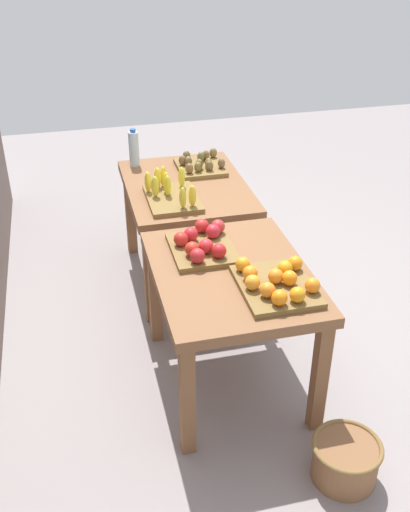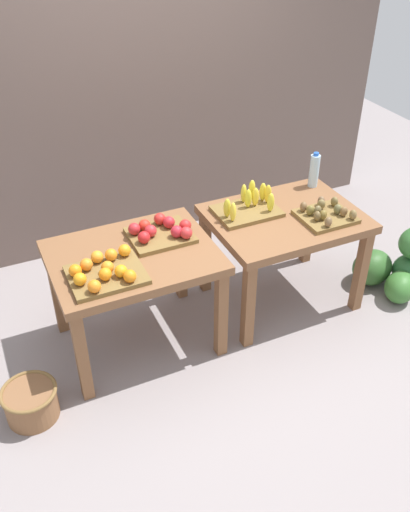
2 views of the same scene
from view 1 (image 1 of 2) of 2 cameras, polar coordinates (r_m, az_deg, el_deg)
name	(u,v)px [view 1 (image 1 of 2)]	position (r m, az deg, el deg)	size (l,w,h in m)	color
ground_plane	(206,321)	(4.01, 0.06, -6.10)	(8.00, 8.00, 0.00)	gray
display_table_left	(231,288)	(3.20, 2.45, -3.00)	(1.04, 0.80, 0.74)	brown
display_table_right	(186,199)	(4.15, -1.78, 5.43)	(1.04, 0.80, 0.74)	brown
orange_bin	(276,283)	(2.99, 6.75, -2.51)	(0.44, 0.36, 0.11)	brown
apple_bin	(202,244)	(3.29, -0.26, 1.14)	(0.41, 0.35, 0.11)	brown
banana_crate	(171,193)	(3.86, -3.24, 5.92)	(0.44, 0.32, 0.17)	brown
kiwi_bin	(200,165)	(4.32, -0.45, 8.58)	(0.36, 0.33, 0.10)	brown
water_bottle	(134,148)	(4.39, -6.72, 10.04)	(0.07, 0.07, 0.27)	silver
watermelon_pile	(194,197)	(5.18, -1.08, 5.56)	(0.63, 0.62, 0.51)	#306D39
wicker_basket	(345,459)	(3.09, 13.09, -18.18)	(0.33, 0.33, 0.22)	brown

